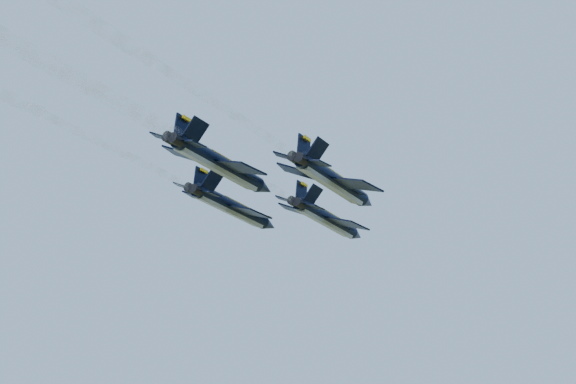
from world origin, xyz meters
The scene contains 4 objects.
jet_lead centered at (4.00, 8.42, 100.12)m, with size 13.43×18.45×5.94m.
jet_left centered at (-4.74, -1.92, 100.12)m, with size 13.43×18.45×5.94m.
jet_right centered at (11.03, -4.46, 100.12)m, with size 13.43×18.45×5.94m.
jet_slot centered at (2.22, -15.12, 100.12)m, with size 13.43×18.45×5.94m.
Camera 1 is at (44.22, -76.81, 70.05)m, focal length 45.00 mm.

